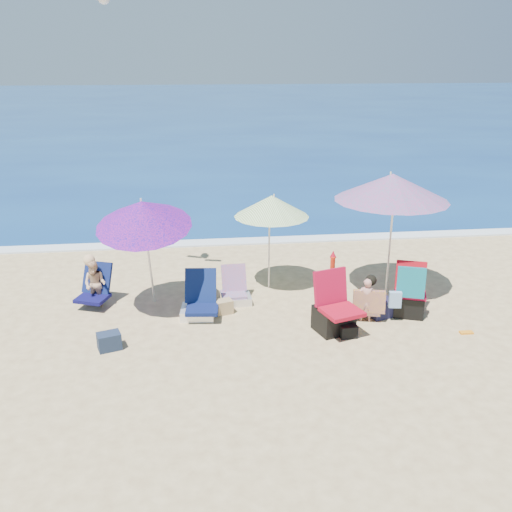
{
  "coord_description": "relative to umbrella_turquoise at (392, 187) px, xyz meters",
  "views": [
    {
      "loc": [
        -1.39,
        -8.19,
        4.42
      ],
      "look_at": [
        -0.3,
        1.0,
        1.1
      ],
      "focal_mm": 39.37,
      "sensor_mm": 36.0,
      "label": 1
    }
  ],
  "objects": [
    {
      "name": "camp_chair_right",
      "position": [
        0.11,
        -0.98,
        -1.78
      ],
      "size": [
        0.83,
        0.75,
        0.99
      ],
      "color": "#A80C2C",
      "rests_on": "ground"
    },
    {
      "name": "furled_umbrella",
      "position": [
        -1.21,
        -0.58,
        -1.51
      ],
      "size": [
        0.14,
        0.18,
        1.13
      ],
      "color": "red",
      "rests_on": "ground"
    },
    {
      "name": "sea",
      "position": [
        -2.29,
        43.43,
        -2.18
      ],
      "size": [
        120.0,
        80.0,
        0.12
      ],
      "color": "navy",
      "rests_on": "ground"
    },
    {
      "name": "bag_navy_a",
      "position": [
        -5.06,
        -1.62,
        -1.99
      ],
      "size": [
        0.42,
        0.35,
        0.28
      ],
      "color": "#1B273D",
      "rests_on": "ground"
    },
    {
      "name": "camp_chair_left",
      "position": [
        -1.36,
        -1.43,
        -1.81
      ],
      "size": [
        0.81,
        0.91,
        1.06
      ],
      "color": "#A50B20",
      "rests_on": "ground"
    },
    {
      "name": "person_center",
      "position": [
        -0.69,
        -1.1,
        -1.74
      ],
      "size": [
        0.58,
        0.5,
        0.81
      ],
      "color": "tan",
      "rests_on": "ground"
    },
    {
      "name": "bag_black_b",
      "position": [
        -1.18,
        -1.67,
        -2.03
      ],
      "size": [
        0.29,
        0.21,
        0.21
      ],
      "color": "black",
      "rests_on": "ground"
    },
    {
      "name": "bag_navy_b",
      "position": [
        -0.38,
        -0.97,
        -1.97
      ],
      "size": [
        0.5,
        0.43,
        0.32
      ],
      "color": "#181836",
      "rests_on": "ground"
    },
    {
      "name": "ground",
      "position": [
        -2.29,
        -1.57,
        -2.13
      ],
      "size": [
        120.0,
        120.0,
        0.0
      ],
      "color": "#D8BC84",
      "rests_on": "ground"
    },
    {
      "name": "umbrella_turquoise",
      "position": [
        0.0,
        0.0,
        0.0
      ],
      "size": [
        2.2,
        2.2,
        2.42
      ],
      "color": "silver",
      "rests_on": "ground"
    },
    {
      "name": "orange_item",
      "position": [
        0.84,
        -1.78,
        -2.12
      ],
      "size": [
        0.23,
        0.11,
        0.03
      ],
      "color": "orange",
      "rests_on": "ground"
    },
    {
      "name": "foam",
      "position": [
        -2.29,
        3.53,
        -2.11
      ],
      "size": [
        120.0,
        0.5,
        0.04
      ],
      "color": "white",
      "rests_on": "ground"
    },
    {
      "name": "umbrella_blue",
      "position": [
        -4.51,
        -0.33,
        -0.27
      ],
      "size": [
        1.87,
        1.93,
        2.27
      ],
      "color": "silver",
      "rests_on": "ground"
    },
    {
      "name": "chair_rainbow",
      "position": [
        -2.9,
        -0.03,
        -1.95
      ],
      "size": [
        0.57,
        0.62,
        0.67
      ],
      "color": "#BF434B",
      "rests_on": "ground"
    },
    {
      "name": "bag_tan",
      "position": [
        -3.17,
        -0.51,
        -2.0
      ],
      "size": [
        0.35,
        0.29,
        0.25
      ],
      "color": "tan",
      "rests_on": "ground"
    },
    {
      "name": "umbrella_striped",
      "position": [
        -2.15,
        0.57,
        -0.44
      ],
      "size": [
        1.76,
        1.76,
        1.94
      ],
      "color": "silver",
      "rests_on": "ground"
    },
    {
      "name": "chair_navy",
      "position": [
        -3.61,
        -0.57,
        -1.92
      ],
      "size": [
        0.7,
        0.82,
        0.81
      ],
      "color": "#0C1644",
      "rests_on": "ground"
    },
    {
      "name": "person_left",
      "position": [
        -5.51,
        0.1,
        -1.68
      ],
      "size": [
        0.71,
        0.85,
        0.99
      ],
      "color": "tan",
      "rests_on": "ground"
    }
  ]
}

